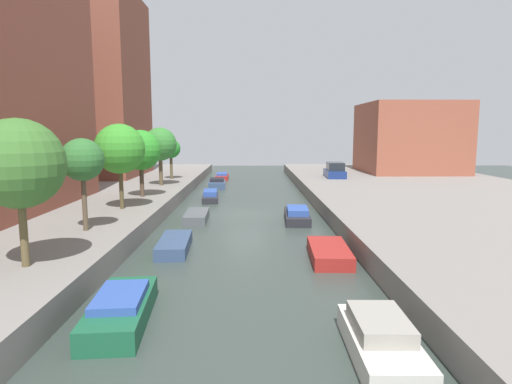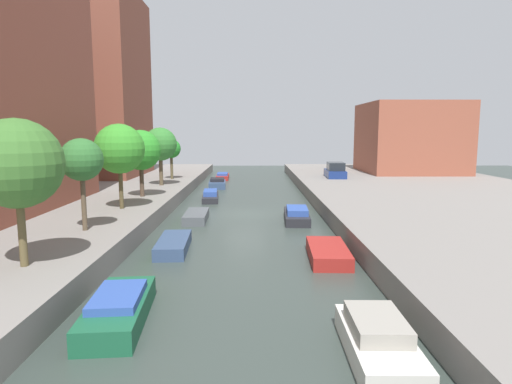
% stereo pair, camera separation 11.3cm
% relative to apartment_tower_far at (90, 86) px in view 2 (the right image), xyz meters
% --- Properties ---
extents(ground_plane, '(84.00, 84.00, 0.00)m').
position_rel_apartment_tower_far_xyz_m(ground_plane, '(16.00, -16.78, -10.07)').
color(ground_plane, '#333D38').
extents(quay_left, '(20.00, 64.00, 1.00)m').
position_rel_apartment_tower_far_xyz_m(quay_left, '(1.00, -16.78, -9.57)').
color(quay_left, gray).
rests_on(quay_left, ground_plane).
extents(quay_right, '(20.00, 64.00, 1.00)m').
position_rel_apartment_tower_far_xyz_m(quay_right, '(31.00, -16.78, -9.57)').
color(quay_right, gray).
rests_on(quay_right, ground_plane).
extents(apartment_tower_far, '(10.00, 11.50, 18.14)m').
position_rel_apartment_tower_far_xyz_m(apartment_tower_far, '(0.00, 0.00, 0.00)').
color(apartment_tower_far, brown).
rests_on(apartment_tower_far, quay_left).
extents(low_block_right, '(10.00, 10.37, 7.60)m').
position_rel_apartment_tower_far_xyz_m(low_block_right, '(34.00, 3.22, -5.27)').
color(low_block_right, brown).
rests_on(low_block_right, quay_right).
extents(street_tree_0, '(2.96, 2.96, 4.94)m').
position_rel_apartment_tower_far_xyz_m(street_tree_0, '(8.82, -31.28, -5.62)').
color(street_tree_0, brown).
rests_on(street_tree_0, quay_left).
extents(street_tree_1, '(1.93, 1.93, 4.21)m').
position_rel_apartment_tower_far_xyz_m(street_tree_1, '(8.82, -25.87, -5.86)').
color(street_tree_1, brown).
rests_on(street_tree_1, quay_left).
extents(street_tree_2, '(2.88, 2.88, 4.95)m').
position_rel_apartment_tower_far_xyz_m(street_tree_2, '(8.82, -20.16, -5.58)').
color(street_tree_2, '#4D4228').
rests_on(street_tree_2, quay_left).
extents(street_tree_3, '(2.77, 2.77, 4.61)m').
position_rel_apartment_tower_far_xyz_m(street_tree_3, '(8.82, -15.31, -5.86)').
color(street_tree_3, '#4E3B2D').
rests_on(street_tree_3, quay_left).
extents(street_tree_4, '(2.76, 2.76, 4.83)m').
position_rel_apartment_tower_far_xyz_m(street_tree_4, '(8.82, -8.83, -5.65)').
color(street_tree_4, brown).
rests_on(street_tree_4, quay_left).
extents(street_tree_5, '(1.80, 1.80, 3.79)m').
position_rel_apartment_tower_far_xyz_m(street_tree_5, '(8.82, -3.93, -6.23)').
color(street_tree_5, brown).
rests_on(street_tree_5, quay_left).
extents(parked_car, '(1.95, 4.26, 1.50)m').
position_rel_apartment_tower_far_xyz_m(parked_car, '(24.71, -2.54, -8.46)').
color(parked_car, navy).
rests_on(parked_car, quay_right).
extents(moored_boat_left_0, '(1.86, 4.28, 0.89)m').
position_rel_apartment_tower_far_xyz_m(moored_boat_left_0, '(12.62, -33.48, -9.68)').
color(moored_boat_left_0, '#195638').
rests_on(moored_boat_left_0, ground_plane).
extents(moored_boat_left_1, '(1.53, 3.88, 0.56)m').
position_rel_apartment_tower_far_xyz_m(moored_boat_left_1, '(12.84, -25.75, -9.79)').
color(moored_boat_left_1, '#33476B').
rests_on(moored_boat_left_1, ground_plane).
extents(moored_boat_left_2, '(1.41, 3.63, 0.54)m').
position_rel_apartment_tower_far_xyz_m(moored_boat_left_2, '(13.03, -18.91, -9.80)').
color(moored_boat_left_2, '#4C5156').
rests_on(moored_boat_left_2, ground_plane).
extents(moored_boat_left_3, '(1.55, 4.59, 0.81)m').
position_rel_apartment_tower_far_xyz_m(moored_boat_left_3, '(13.13, -10.60, -9.74)').
color(moored_boat_left_3, '#232328').
rests_on(moored_boat_left_3, ground_plane).
extents(moored_boat_left_4, '(1.78, 3.57, 0.93)m').
position_rel_apartment_tower_far_xyz_m(moored_boat_left_4, '(13.06, -2.71, -9.67)').
color(moored_boat_left_4, '#33476B').
rests_on(moored_boat_left_4, ground_plane).
extents(moored_boat_left_5, '(1.51, 4.27, 0.73)m').
position_rel_apartment_tower_far_xyz_m(moored_boat_left_5, '(13.05, 5.17, -9.76)').
color(moored_boat_left_5, maroon).
rests_on(moored_boat_left_5, ground_plane).
extents(moored_boat_right_0, '(1.58, 3.73, 1.00)m').
position_rel_apartment_tower_far_xyz_m(moored_boat_right_0, '(19.59, -35.51, -9.65)').
color(moored_boat_right_0, beige).
rests_on(moored_boat_right_0, ground_plane).
extents(moored_boat_right_1, '(1.79, 3.86, 0.57)m').
position_rel_apartment_tower_far_xyz_m(moored_boat_right_1, '(19.79, -27.22, -9.79)').
color(moored_boat_right_1, maroon).
rests_on(moored_boat_right_1, ground_plane).
extents(moored_boat_right_2, '(1.67, 4.40, 0.87)m').
position_rel_apartment_tower_far_xyz_m(moored_boat_right_2, '(19.26, -18.97, -9.71)').
color(moored_boat_right_2, '#232328').
rests_on(moored_boat_right_2, ground_plane).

